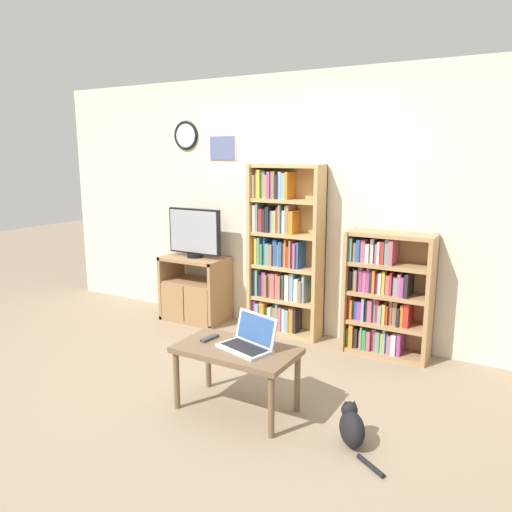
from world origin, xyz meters
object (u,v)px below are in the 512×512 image
Objects in this scene: tv_stand at (194,289)px; cat at (352,427)px; television at (195,233)px; coffee_table at (236,356)px; bookshelf_short at (383,296)px; remote_near_laptop at (210,338)px; laptop at (249,340)px; bookshelf_tall at (282,254)px.

tv_stand reaches higher than cat.
tv_stand is 0.62m from television.
television reaches higher than coffee_table.
cat is at bearing -32.44° from tv_stand.
remote_near_laptop is at bearing -119.17° from bookshelf_short.
remote_near_laptop is (-0.26, 0.04, 0.07)m from coffee_table.
tv_stand is 2.78m from cat.
laptop is at bearing -108.70° from bookshelf_short.
television is 0.75× the size of coffee_table.
bookshelf_short is 1.76m from remote_near_laptop.
television is 1.55× the size of cat.
coffee_table is (0.46, -1.61, -0.41)m from bookshelf_tall.
tv_stand is at bearing -177.14° from bookshelf_short.
coffee_table is 1.97× the size of laptop.
television is 2.11m from bookshelf_short.
coffee_table is 5.22× the size of remote_near_laptop.
tv_stand is 0.63× the size of bookshelf_short.
bookshelf_tall is 10.47× the size of remote_near_laptop.
television is 1.95m from remote_near_laptop.
laptop is at bearing 141.07° from cat.
laptop is 2.66× the size of remote_near_laptop.
bookshelf_tall is 1.72m from coffee_table.
bookshelf_tall is 1.52× the size of bookshelf_short.
remote_near_laptop is 0.39× the size of cat.
cat is (1.13, -0.05, -0.36)m from remote_near_laptop.
laptop is at bearing -42.74° from tv_stand.
bookshelf_short is 1.69m from coffee_table.
bookshelf_tall is 2.01× the size of coffee_table.
cat is at bearing -50.65° from bookshelf_tall.
coffee_table reaches higher than cat.
coffee_table is at bearing -45.52° from television.
television is 1.48× the size of laptop.
tv_stand is at bearing 134.92° from coffee_table.
remote_near_laptop is at bearing -82.70° from bookshelf_tall.
remote_near_laptop is at bearing -49.79° from tv_stand.
bookshelf_short is at bearing -1.49° from bookshelf_tall.
bookshelf_short is 6.90× the size of remote_near_laptop.
laptop reaches higher than remote_near_laptop.
bookshelf_tall is 3.94× the size of laptop.
tv_stand reaches higher than remote_near_laptop.
bookshelf_short is 1.67m from cat.
bookshelf_tall is at bearing 105.77° from remote_near_laptop.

